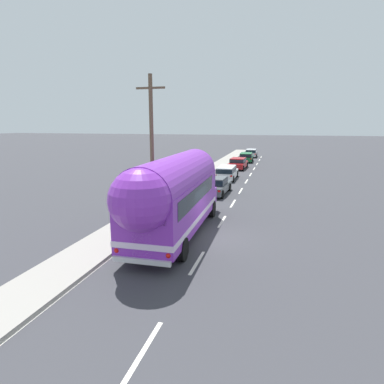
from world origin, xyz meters
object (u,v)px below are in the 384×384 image
object	(u,v)px
car_second	(227,172)
car_fifth	(251,153)
utility_pole	(152,144)
car_lead	(215,185)
car_third	(238,163)
painted_bus	(173,194)
car_fourth	(246,157)

from	to	relation	value
car_second	car_fifth	xyz separation A→B (m)	(0.42, 23.58, -0.01)
utility_pole	car_lead	world-z (taller)	utility_pole
car_second	car_fifth	bearing A→B (deg)	88.98
car_third	car_fifth	distance (m)	15.18
painted_bus	car_fourth	size ratio (longest dim) A/B	2.39
utility_pole	car_lead	size ratio (longest dim) A/B	1.88
utility_pole	painted_bus	bearing A→B (deg)	-56.67
utility_pole	car_third	world-z (taller)	utility_pole
car_lead	car_third	bearing A→B (deg)	90.50
utility_pole	car_second	distance (m)	14.84
painted_bus	car_fourth	xyz separation A→B (m)	(0.08, 34.38, -1.51)
car_second	car_fourth	world-z (taller)	same
car_third	painted_bus	bearing A→B (deg)	-89.68
painted_bus	car_lead	bearing A→B (deg)	90.08
car_second	car_fifth	world-z (taller)	same
utility_pole	car_fifth	bearing A→B (deg)	85.68
utility_pole	car_fourth	world-z (taller)	utility_pole
utility_pole	car_third	xyz separation A→B (m)	(2.53, 22.59, -3.68)
car_lead	utility_pole	bearing A→B (deg)	-110.99
utility_pole	car_fourth	xyz separation A→B (m)	(2.76, 30.31, -3.63)
car_fourth	car_fifth	distance (m)	7.45
painted_bus	utility_pole	bearing A→B (deg)	123.33
utility_pole	car_third	distance (m)	23.03
utility_pole	car_second	bearing A→B (deg)	80.28
car_lead	car_fifth	size ratio (longest dim) A/B	1.00
car_lead	painted_bus	bearing A→B (deg)	-89.92
car_lead	car_fourth	bearing A→B (deg)	89.76
painted_bus	car_lead	size ratio (longest dim) A/B	2.51
painted_bus	car_fifth	size ratio (longest dim) A/B	2.52
car_third	car_fifth	size ratio (longest dim) A/B	1.08
utility_pole	car_fifth	world-z (taller)	utility_pole
utility_pole	car_fifth	size ratio (longest dim) A/B	1.88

